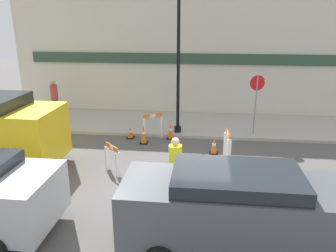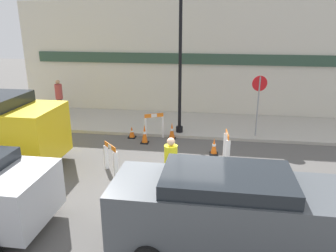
{
  "view_description": "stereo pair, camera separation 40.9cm",
  "coord_description": "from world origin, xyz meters",
  "px_view_note": "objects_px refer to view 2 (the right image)",
  "views": [
    {
      "loc": [
        0.57,
        -7.98,
        4.57
      ],
      "look_at": [
        -0.67,
        2.97,
        1.0
      ],
      "focal_mm": 35.0,
      "sensor_mm": 36.0,
      "label": 1
    },
    {
      "loc": [
        0.98,
        -7.92,
        4.57
      ],
      "look_at": [
        -0.67,
        2.97,
        1.0
      ],
      "focal_mm": 35.0,
      "sensor_mm": 36.0,
      "label": 2
    }
  ],
  "objects_px": {
    "streetlamp_post": "(180,31)",
    "person_worker": "(171,166)",
    "stop_sign": "(259,96)",
    "person_pedestrian": "(59,97)",
    "parked_car_1": "(225,208)"
  },
  "relations": [
    {
      "from": "streetlamp_post",
      "to": "person_worker",
      "type": "distance_m",
      "value": 6.03
    },
    {
      "from": "stop_sign",
      "to": "streetlamp_post",
      "type": "bearing_deg",
      "value": -14.08
    },
    {
      "from": "streetlamp_post",
      "to": "person_pedestrian",
      "type": "relative_size",
      "value": 3.65
    },
    {
      "from": "streetlamp_post",
      "to": "stop_sign",
      "type": "distance_m",
      "value": 3.94
    },
    {
      "from": "stop_sign",
      "to": "person_pedestrian",
      "type": "xyz_separation_m",
      "value": [
        -9.08,
        1.53,
        -0.67
      ]
    },
    {
      "from": "stop_sign",
      "to": "person_pedestrian",
      "type": "distance_m",
      "value": 9.23
    },
    {
      "from": "person_pedestrian",
      "to": "parked_car_1",
      "type": "relative_size",
      "value": 0.39
    },
    {
      "from": "person_worker",
      "to": "person_pedestrian",
      "type": "relative_size",
      "value": 0.96
    },
    {
      "from": "parked_car_1",
      "to": "person_pedestrian",
      "type": "bearing_deg",
      "value": 131.98
    },
    {
      "from": "person_pedestrian",
      "to": "parked_car_1",
      "type": "xyz_separation_m",
      "value": [
        7.73,
        -8.6,
        -0.07
      ]
    },
    {
      "from": "person_worker",
      "to": "parked_car_1",
      "type": "relative_size",
      "value": 0.37
    },
    {
      "from": "parked_car_1",
      "to": "person_worker",
      "type": "bearing_deg",
      "value": 124.5
    },
    {
      "from": "person_worker",
      "to": "parked_car_1",
      "type": "bearing_deg",
      "value": -157.33
    },
    {
      "from": "stop_sign",
      "to": "parked_car_1",
      "type": "bearing_deg",
      "value": 65.04
    },
    {
      "from": "person_worker",
      "to": "stop_sign",
      "type": "bearing_deg",
      "value": -40.2
    }
  ]
}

